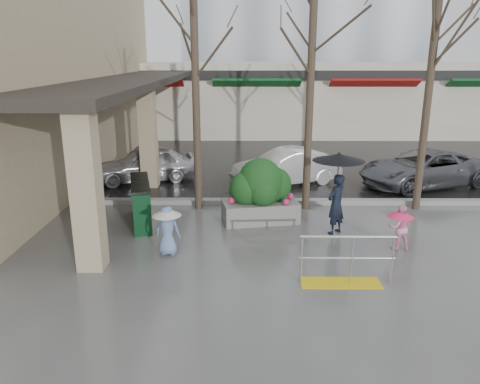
{
  "coord_description": "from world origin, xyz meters",
  "views": [
    {
      "loc": [
        -0.65,
        -9.73,
        4.42
      ],
      "look_at": [
        -0.74,
        0.88,
        1.3
      ],
      "focal_mm": 35.0,
      "sensor_mm": 36.0,
      "label": 1
    }
  ],
  "objects_px": {
    "tree_midwest": "(313,23)",
    "car_a": "(145,164)",
    "car_b": "(286,167)",
    "tree_mideast": "(435,38)",
    "child_pink": "(400,224)",
    "child_blue": "(167,226)",
    "planter": "(261,191)",
    "car_c": "(423,168)",
    "woman": "(337,182)",
    "handrail": "(344,266)",
    "news_boxes": "(141,202)",
    "tree_west": "(194,29)"
  },
  "relations": [
    {
      "from": "tree_west",
      "to": "child_blue",
      "type": "height_order",
      "value": "tree_west"
    },
    {
      "from": "handrail",
      "to": "tree_midwest",
      "type": "distance_m",
      "value": 6.83
    },
    {
      "from": "woman",
      "to": "planter",
      "type": "relative_size",
      "value": 0.98
    },
    {
      "from": "child_pink",
      "to": "planter",
      "type": "height_order",
      "value": "planter"
    },
    {
      "from": "tree_west",
      "to": "car_c",
      "type": "height_order",
      "value": "tree_west"
    },
    {
      "from": "car_b",
      "to": "planter",
      "type": "bearing_deg",
      "value": -38.46
    },
    {
      "from": "tree_midwest",
      "to": "tree_mideast",
      "type": "bearing_deg",
      "value": -0.0
    },
    {
      "from": "news_boxes",
      "to": "tree_midwest",
      "type": "bearing_deg",
      "value": 2.17
    },
    {
      "from": "planter",
      "to": "car_b",
      "type": "xyz_separation_m",
      "value": [
        1.03,
        3.78,
        -0.21
      ]
    },
    {
      "from": "handrail",
      "to": "news_boxes",
      "type": "relative_size",
      "value": 0.88
    },
    {
      "from": "child_pink",
      "to": "planter",
      "type": "bearing_deg",
      "value": -31.32
    },
    {
      "from": "tree_midwest",
      "to": "child_pink",
      "type": "relative_size",
      "value": 6.45
    },
    {
      "from": "child_pink",
      "to": "news_boxes",
      "type": "height_order",
      "value": "news_boxes"
    },
    {
      "from": "tree_midwest",
      "to": "car_a",
      "type": "height_order",
      "value": "tree_midwest"
    },
    {
      "from": "tree_midwest",
      "to": "child_pink",
      "type": "distance_m",
      "value": 5.81
    },
    {
      "from": "planter",
      "to": "car_a",
      "type": "distance_m",
      "value": 5.83
    },
    {
      "from": "handrail",
      "to": "car_a",
      "type": "height_order",
      "value": "car_a"
    },
    {
      "from": "tree_west",
      "to": "woman",
      "type": "height_order",
      "value": "tree_west"
    },
    {
      "from": "tree_mideast",
      "to": "child_blue",
      "type": "distance_m",
      "value": 8.73
    },
    {
      "from": "handrail",
      "to": "news_boxes",
      "type": "distance_m",
      "value": 5.93
    },
    {
      "from": "tree_west",
      "to": "child_pink",
      "type": "distance_m",
      "value": 7.36
    },
    {
      "from": "car_c",
      "to": "news_boxes",
      "type": "bearing_deg",
      "value": -86.39
    },
    {
      "from": "news_boxes",
      "to": "car_a",
      "type": "distance_m",
      "value": 4.49
    },
    {
      "from": "handrail",
      "to": "woman",
      "type": "xyz_separation_m",
      "value": [
        0.33,
        2.76,
        0.99
      ]
    },
    {
      "from": "tree_midwest",
      "to": "car_a",
      "type": "distance_m",
      "value": 7.76
    },
    {
      "from": "woman",
      "to": "child_blue",
      "type": "bearing_deg",
      "value": -25.24
    },
    {
      "from": "child_blue",
      "to": "woman",
      "type": "bearing_deg",
      "value": -155.26
    },
    {
      "from": "car_b",
      "to": "car_c",
      "type": "xyz_separation_m",
      "value": [
        4.76,
        -0.14,
        0.0
      ]
    },
    {
      "from": "tree_mideast",
      "to": "planter",
      "type": "height_order",
      "value": "tree_mideast"
    },
    {
      "from": "child_pink",
      "to": "tree_mideast",
      "type": "bearing_deg",
      "value": -116.39
    },
    {
      "from": "woman",
      "to": "child_blue",
      "type": "height_order",
      "value": "woman"
    },
    {
      "from": "child_blue",
      "to": "car_a",
      "type": "xyz_separation_m",
      "value": [
        -1.84,
        6.49,
        -0.06
      ]
    },
    {
      "from": "woman",
      "to": "news_boxes",
      "type": "height_order",
      "value": "woman"
    },
    {
      "from": "car_a",
      "to": "car_c",
      "type": "relative_size",
      "value": 0.82
    },
    {
      "from": "woman",
      "to": "car_c",
      "type": "bearing_deg",
      "value": -174.02
    },
    {
      "from": "tree_midwest",
      "to": "car_a",
      "type": "relative_size",
      "value": 1.89
    },
    {
      "from": "car_a",
      "to": "child_pink",
      "type": "bearing_deg",
      "value": 31.43
    },
    {
      "from": "child_blue",
      "to": "planter",
      "type": "height_order",
      "value": "planter"
    },
    {
      "from": "child_blue",
      "to": "child_pink",
      "type": "bearing_deg",
      "value": -169.87
    },
    {
      "from": "child_blue",
      "to": "car_c",
      "type": "relative_size",
      "value": 0.26
    },
    {
      "from": "child_blue",
      "to": "car_a",
      "type": "height_order",
      "value": "car_a"
    },
    {
      "from": "tree_midwest",
      "to": "car_b",
      "type": "xyz_separation_m",
      "value": [
        -0.36,
        2.68,
        -4.6
      ]
    },
    {
      "from": "child_blue",
      "to": "car_b",
      "type": "relative_size",
      "value": 0.3
    },
    {
      "from": "tree_midwest",
      "to": "woman",
      "type": "relative_size",
      "value": 3.28
    },
    {
      "from": "tree_midwest",
      "to": "tree_mideast",
      "type": "height_order",
      "value": "tree_midwest"
    },
    {
      "from": "tree_mideast",
      "to": "car_b",
      "type": "relative_size",
      "value": 1.7
    },
    {
      "from": "car_b",
      "to": "tree_mideast",
      "type": "bearing_deg",
      "value": 30.53
    },
    {
      "from": "car_a",
      "to": "tree_mideast",
      "type": "bearing_deg",
      "value": 52.21
    },
    {
      "from": "handrail",
      "to": "child_pink",
      "type": "height_order",
      "value": "child_pink"
    },
    {
      "from": "woman",
      "to": "news_boxes",
      "type": "relative_size",
      "value": 0.98
    }
  ]
}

